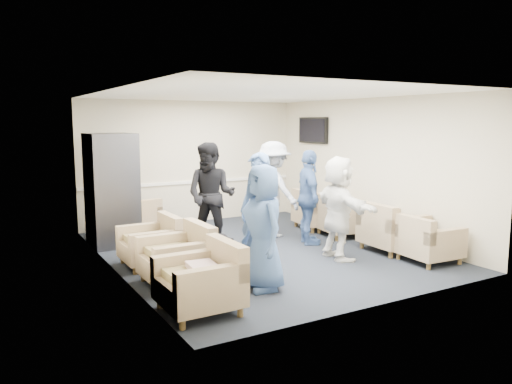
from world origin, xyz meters
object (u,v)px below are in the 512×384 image
armchair_left_mid (180,259)px  armchair_right_midnear (390,231)px  armchair_left_far (153,244)px  person_mid_left (259,212)px  armchair_left_near (204,283)px  person_mid_right (309,197)px  vending_machine (112,189)px  person_back_right (273,189)px  armchair_right_far (317,212)px  armchair_corner (137,219)px  person_back_left (211,196)px  person_front_right (339,208)px  person_front_left (263,227)px  armchair_right_midfar (341,218)px  armchair_right_near (427,242)px

armchair_left_mid → armchair_right_midnear: 3.82m
armchair_left_far → person_mid_left: size_ratio=0.47×
armchair_left_near → person_mid_right: bearing=124.3°
vending_machine → person_back_right: bearing=-17.7°
armchair_left_far → person_back_right: person_back_right is taller
armchair_right_far → armchair_left_mid: bearing=123.8°
armchair_right_midnear → armchair_right_far: (0.00, 2.13, -0.01)m
armchair_corner → armchair_right_midnear: bearing=124.4°
vending_machine → person_back_left: bearing=-37.6°
armchair_corner → person_mid_right: 3.46m
vending_machine → person_front_right: bearing=-43.9°
armchair_left_near → person_mid_left: 1.90m
vending_machine → person_front_left: bearing=-72.4°
armchair_corner → person_mid_right: bearing=126.9°
armchair_right_far → person_mid_right: 1.46m
person_mid_right → armchair_right_midfar: bearing=-57.1°
armchair_left_near → armchair_corner: armchair_left_near is taller
person_mid_left → person_mid_right: person_mid_left is taller
armchair_left_far → armchair_right_near: (3.85, -2.03, -0.01)m
armchair_right_near → person_front_left: 2.98m
armchair_corner → person_back_right: bearing=136.9°
armchair_left_far → person_front_right: size_ratio=0.49×
person_mid_left → armchair_left_near: bearing=-73.2°
armchair_right_midnear → person_back_left: person_back_left is taller
vending_machine → armchair_right_near: bearing=-42.6°
armchair_right_midfar → person_mid_left: person_mid_left is taller
person_front_right → person_mid_right: bearing=-0.7°
armchair_right_midnear → armchair_left_near: bearing=106.2°
armchair_left_mid → person_back_left: (1.23, 1.63, 0.59)m
person_mid_left → person_front_right: size_ratio=1.06×
armchair_right_midnear → person_front_right: bearing=89.0°
armchair_left_far → person_back_left: bearing=113.4°
armchair_left_mid → person_back_right: (2.66, 1.83, 0.58)m
person_mid_right → person_front_right: 1.08m
person_mid_right → armchair_corner: bearing=68.4°
person_back_left → person_back_right: (1.42, 0.21, -0.01)m
armchair_left_mid → armchair_right_midfar: armchair_left_mid is taller
armchair_right_far → armchair_right_near: bearing=-173.8°
person_front_left → person_front_right: person_front_right is taller
armchair_corner → person_front_left: size_ratio=0.54×
armchair_left_mid → armchair_right_far: size_ratio=0.91×
armchair_left_far → armchair_corner: (0.41, 2.21, -0.02)m
vending_machine → person_mid_left: 3.13m
armchair_left_near → vending_machine: (-0.09, 3.88, 0.67)m
armchair_left_mid → armchair_right_midfar: size_ratio=0.89×
armchair_left_near → person_back_right: (2.80, 2.96, 0.58)m
armchair_right_midfar → person_back_right: person_back_right is taller
person_back_right → person_mid_right: size_ratio=1.07×
armchair_left_mid → person_front_left: bearing=48.5°
armchair_left_near → armchair_right_midfar: (3.98, 2.31, -0.00)m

